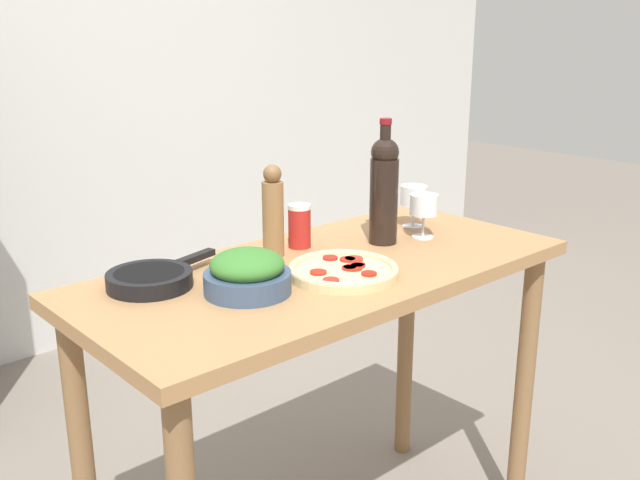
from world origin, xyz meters
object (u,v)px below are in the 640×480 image
at_px(homemade_pizza, 343,270).
at_px(cast_iron_skillet, 151,279).
at_px(salad_bowl, 247,274).
at_px(wine_bottle, 384,188).
at_px(salt_canister, 299,226).
at_px(wine_glass_far, 414,198).
at_px(pepper_mill, 273,213).
at_px(wine_glass_near, 423,207).

xyz_separation_m(homemade_pizza, cast_iron_skillet, (-0.39, 0.25, 0.01)).
bearing_deg(salad_bowl, wine_bottle, 7.68).
bearing_deg(salt_canister, salad_bowl, -148.70).
relative_size(wine_glass_far, pepper_mill, 0.52).
relative_size(homemade_pizza, salt_canister, 2.24).
distance_m(wine_bottle, homemade_pizza, 0.34).
xyz_separation_m(wine_bottle, salad_bowl, (-0.53, -0.07, -0.11)).
relative_size(pepper_mill, cast_iron_skillet, 0.78).
distance_m(wine_glass_near, pepper_mill, 0.46).
distance_m(salt_canister, cast_iron_skillet, 0.47).
distance_m(pepper_mill, cast_iron_skillet, 0.38).
xyz_separation_m(pepper_mill, salad_bowl, (-0.22, -0.18, -0.07)).
bearing_deg(wine_glass_near, homemade_pizza, -167.13).
height_order(wine_bottle, cast_iron_skillet, wine_bottle).
bearing_deg(pepper_mill, salad_bowl, -140.24).
bearing_deg(cast_iron_skillet, wine_bottle, -9.52).
bearing_deg(cast_iron_skillet, salt_canister, 1.41).
relative_size(wine_bottle, cast_iron_skillet, 1.11).
xyz_separation_m(pepper_mill, salt_canister, (0.10, 0.01, -0.06)).
height_order(salt_canister, cast_iron_skillet, salt_canister).
distance_m(wine_glass_far, salt_canister, 0.40).
bearing_deg(wine_glass_near, salt_canister, 153.30).
bearing_deg(wine_glass_near, wine_glass_far, 54.26).
relative_size(wine_bottle, wine_glass_near, 2.74).
distance_m(wine_glass_near, homemade_pizza, 0.42).
distance_m(wine_glass_near, cast_iron_skillet, 0.82).
bearing_deg(salt_canister, wine_bottle, -31.32).
distance_m(wine_bottle, wine_glass_far, 0.21).
height_order(wine_bottle, wine_glass_far, wine_bottle).
bearing_deg(homemade_pizza, wine_glass_far, 21.66).
relative_size(wine_bottle, wine_glass_far, 2.74).
bearing_deg(wine_glass_far, cast_iron_skillet, 176.18).
height_order(wine_glass_near, salad_bowl, wine_glass_near).
xyz_separation_m(salad_bowl, homemade_pizza, (0.24, -0.06, -0.03)).
bearing_deg(wine_glass_far, pepper_mill, 173.47).
bearing_deg(wine_glass_far, wine_bottle, -164.07).
bearing_deg(wine_bottle, homemade_pizza, -154.66).
bearing_deg(wine_bottle, salt_canister, 148.68).
distance_m(wine_bottle, pepper_mill, 0.33).
relative_size(wine_bottle, homemade_pizza, 1.29).
distance_m(wine_glass_near, wine_glass_far, 0.12).
relative_size(wine_glass_near, cast_iron_skillet, 0.41).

